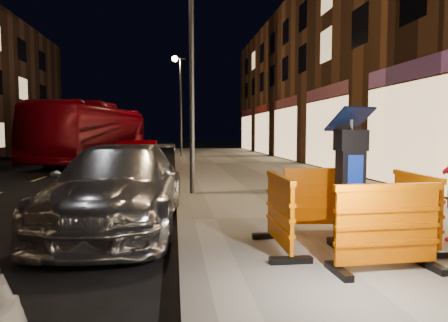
{
  "coord_description": "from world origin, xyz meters",
  "views": [
    {
      "loc": [
        -0.2,
        -6.93,
        1.69
      ],
      "look_at": [
        0.8,
        1.0,
        1.1
      ],
      "focal_mm": 32.0,
      "sensor_mm": 36.0,
      "label": 1
    }
  ],
  "objects": [
    {
      "name": "parking_kiosk",
      "position": [
        2.11,
        -1.94,
        1.02
      ],
      "size": [
        0.58,
        0.58,
        1.75
      ],
      "primitive_type": "cube",
      "rotation": [
        0.0,
        0.0,
        -0.05
      ],
      "color": "black",
      "rests_on": "sidewalk"
    },
    {
      "name": "bus_doubledecker",
      "position": [
        -4.48,
        15.51,
        0.0
      ],
      "size": [
        4.52,
        11.72,
        3.18
      ],
      "primitive_type": "imported",
      "rotation": [
        0.0,
        0.0,
        -0.16
      ],
      "color": "maroon",
      "rests_on": "ground"
    },
    {
      "name": "car_red",
      "position": [
        -1.59,
        8.89,
        0.0
      ],
      "size": [
        1.5,
        4.12,
        1.35
      ],
      "primitive_type": "imported",
      "rotation": [
        0.0,
        0.0,
        0.02
      ],
      "color": "#8A0006",
      "rests_on": "ground"
    },
    {
      "name": "street_lamp_mid",
      "position": [
        0.25,
        3.0,
        3.15
      ],
      "size": [
        0.12,
        0.12,
        6.0
      ],
      "primitive_type": "cylinder",
      "color": "#3F3F44",
      "rests_on": "sidewalk"
    },
    {
      "name": "ground_plane",
      "position": [
        0.0,
        0.0,
        0.0
      ],
      "size": [
        120.0,
        120.0,
        0.0
      ],
      "primitive_type": "plane",
      "color": "black",
      "rests_on": "ground"
    },
    {
      "name": "kerb",
      "position": [
        0.0,
        0.0,
        0.07
      ],
      "size": [
        0.3,
        60.0,
        0.15
      ],
      "primitive_type": "cube",
      "color": "slate",
      "rests_on": "ground"
    },
    {
      "name": "barrier_back",
      "position": [
        2.11,
        -0.99,
        0.64
      ],
      "size": [
        1.3,
        0.64,
        0.98
      ],
      "primitive_type": "cube",
      "rotation": [
        0.0,
        0.0,
        -0.1
      ],
      "color": "#EE6A00",
      "rests_on": "sidewalk"
    },
    {
      "name": "barrier_kerbside",
      "position": [
        1.16,
        -1.94,
        0.64
      ],
      "size": [
        0.53,
        1.26,
        0.98
      ],
      "primitive_type": "cube",
      "rotation": [
        0.0,
        0.0,
        1.56
      ],
      "color": "#EE6A00",
      "rests_on": "sidewalk"
    },
    {
      "name": "barrier_front",
      "position": [
        2.11,
        -2.89,
        0.64
      ],
      "size": [
        1.27,
        0.56,
        0.98
      ],
      "primitive_type": "cube",
      "rotation": [
        0.0,
        0.0,
        0.04
      ],
      "color": "#EE6A00",
      "rests_on": "sidewalk"
    },
    {
      "name": "car_silver",
      "position": [
        -1.16,
        0.27,
        0.0
      ],
      "size": [
        2.31,
        5.1,
        1.45
      ],
      "primitive_type": "imported",
      "rotation": [
        0.0,
        0.0,
        -0.06
      ],
      "color": "#AEAEB3",
      "rests_on": "ground"
    },
    {
      "name": "street_lamp_far",
      "position": [
        0.25,
        18.0,
        3.15
      ],
      "size": [
        0.12,
        0.12,
        6.0
      ],
      "primitive_type": "cylinder",
      "color": "#3F3F44",
      "rests_on": "sidewalk"
    },
    {
      "name": "barrier_bldgside",
      "position": [
        3.06,
        -1.94,
        0.64
      ],
      "size": [
        0.62,
        1.29,
        0.98
      ],
      "primitive_type": "cube",
      "rotation": [
        0.0,
        0.0,
        1.49
      ],
      "color": "#EE6A00",
      "rests_on": "sidewalk"
    },
    {
      "name": "sidewalk",
      "position": [
        3.0,
        0.0,
        0.07
      ],
      "size": [
        6.0,
        60.0,
        0.15
      ],
      "primitive_type": "cube",
      "color": "gray",
      "rests_on": "ground"
    }
  ]
}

